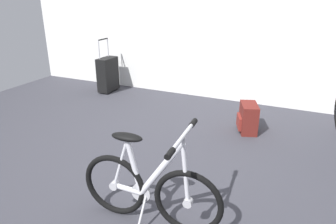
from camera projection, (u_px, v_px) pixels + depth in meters
name	position (u px, v px, depth m)	size (l,w,h in m)	color
ground_plane	(150.00, 172.00, 2.77)	(6.57, 6.57, 0.00)	#38383F
back_wall	(226.00, 0.00, 4.19)	(6.57, 0.10, 2.79)	white
folding_bike_foreground	(149.00, 188.00, 2.08)	(1.01, 0.53, 0.72)	black
rolling_suitcase	(108.00, 74.00, 4.90)	(0.18, 0.36, 0.83)	black
backpack_on_floor	(248.00, 118.00, 3.52)	(0.28, 0.36, 0.33)	maroon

